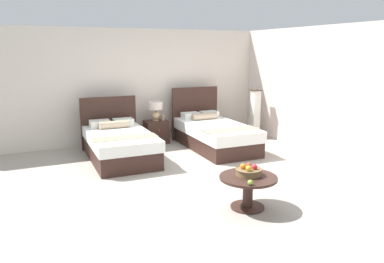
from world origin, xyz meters
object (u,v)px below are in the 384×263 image
at_px(bed_near_window, 119,144).
at_px(fruit_bowl, 249,171).
at_px(vase, 163,117).
at_px(table_lamp, 155,108).
at_px(floor_lamp_corner, 255,114).
at_px(coffee_table, 248,186).
at_px(nightstand, 156,132).
at_px(bed_near_corner, 214,134).
at_px(loose_apple, 250,182).

bearing_deg(bed_near_window, fruit_bowl, -70.94).
xyz_separation_m(bed_near_window, vase, (1.24, 0.88, 0.29)).
bearing_deg(vase, fruit_bowl, -93.09).
relative_size(table_lamp, floor_lamp_corner, 0.37).
distance_m(coffee_table, floor_lamp_corner, 4.24).
bearing_deg(fruit_bowl, vase, 86.91).
distance_m(bed_near_window, nightstand, 1.42).
height_order(bed_near_corner, fruit_bowl, bed_near_corner).
height_order(bed_near_corner, coffee_table, bed_near_corner).
bearing_deg(vase, table_lamp, 158.73).
xyz_separation_m(bed_near_corner, nightstand, (-1.00, 0.91, -0.05)).
bearing_deg(coffee_table, floor_lamp_corner, 54.84).
bearing_deg(nightstand, coffee_table, -91.21).
height_order(bed_near_window, bed_near_corner, bed_near_corner).
bearing_deg(coffee_table, bed_near_corner, 70.22).
height_order(vase, floor_lamp_corner, floor_lamp_corner).
distance_m(bed_near_window, floor_lamp_corner, 3.48).
bearing_deg(bed_near_corner, loose_apple, -110.64).
height_order(table_lamp, floor_lamp_corner, floor_lamp_corner).
relative_size(bed_near_corner, loose_apple, 32.89).
relative_size(bed_near_corner, floor_lamp_corner, 1.92).
relative_size(coffee_table, fruit_bowl, 2.14).
relative_size(bed_near_corner, coffee_table, 2.90).
relative_size(bed_near_window, loose_apple, 30.07).
bearing_deg(loose_apple, nightstand, 86.71).
xyz_separation_m(bed_near_corner, fruit_bowl, (-1.06, -2.99, 0.20)).
xyz_separation_m(bed_near_corner, table_lamp, (-1.00, 0.93, 0.50)).
distance_m(bed_near_window, coffee_table, 3.18).
bearing_deg(loose_apple, vase, 84.58).
relative_size(coffee_table, loose_apple, 11.35).
xyz_separation_m(bed_near_corner, loose_apple, (-1.25, -3.31, 0.17)).
bearing_deg(floor_lamp_corner, table_lamp, 168.07).
distance_m(vase, floor_lamp_corner, 2.24).
relative_size(table_lamp, vase, 2.92).
relative_size(bed_near_corner, vase, 15.33).
bearing_deg(fruit_bowl, loose_apple, -119.92).
xyz_separation_m(vase, fruit_bowl, (-0.21, -3.85, -0.09)).
xyz_separation_m(fruit_bowl, floor_lamp_corner, (2.41, 3.42, 0.08)).
bearing_deg(table_lamp, vase, -21.27).
bearing_deg(nightstand, fruit_bowl, -90.80).
height_order(bed_near_window, vase, bed_near_window).
bearing_deg(bed_near_window, table_lamp, 40.82).
relative_size(table_lamp, fruit_bowl, 1.18).
relative_size(bed_near_corner, nightstand, 4.29).
height_order(bed_near_window, fruit_bowl, bed_near_window).
bearing_deg(bed_near_window, vase, 35.29).
xyz_separation_m(vase, floor_lamp_corner, (2.20, -0.44, -0.01)).
relative_size(bed_near_window, floor_lamp_corner, 1.76).
xyz_separation_m(table_lamp, vase, (0.15, -0.06, -0.21)).
bearing_deg(bed_near_corner, fruit_bowl, -109.53).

